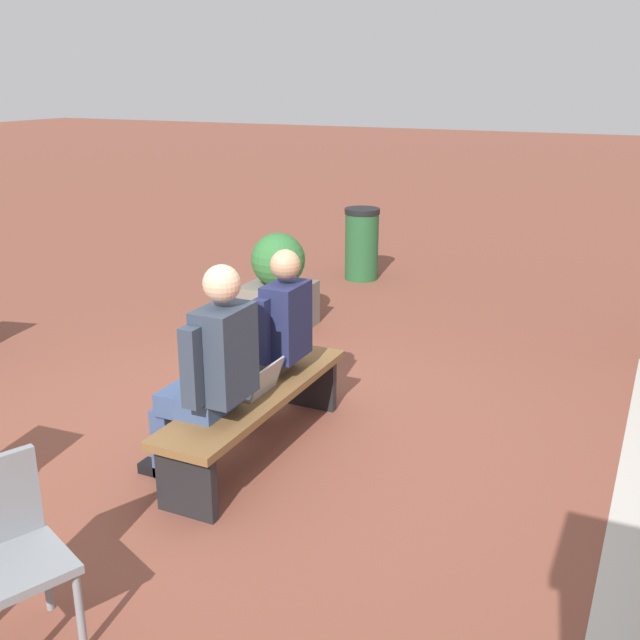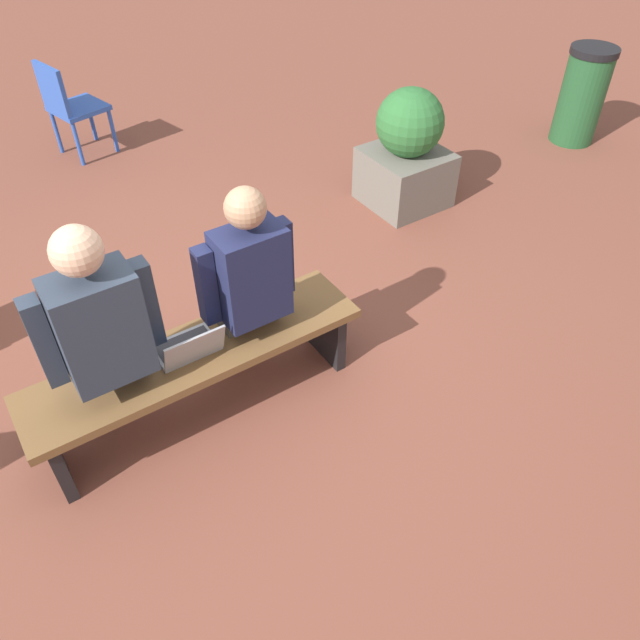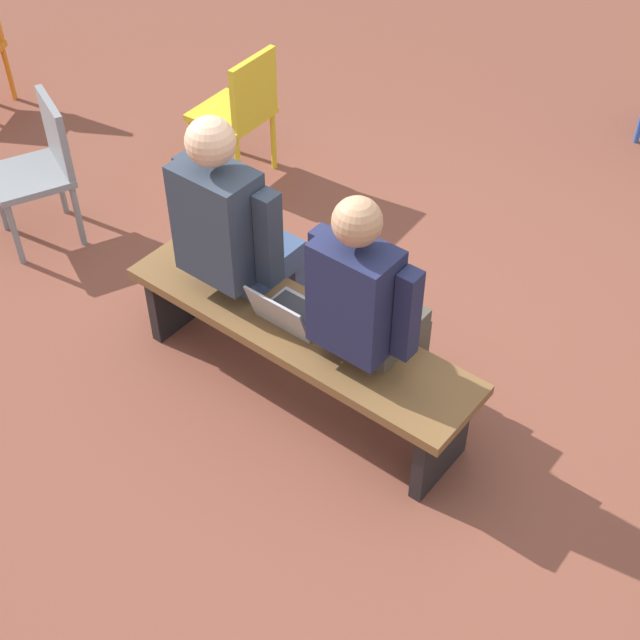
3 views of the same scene
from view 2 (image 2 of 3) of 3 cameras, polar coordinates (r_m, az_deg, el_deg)
The scene contains 8 objects.
ground_plane at distance 3.72m, azimuth -10.68°, elevation -5.77°, with size 60.00×60.00×0.00m, color brown.
bench at distance 3.34m, azimuth -11.12°, elevation -3.90°, with size 1.80×0.44×0.45m.
person_student at distance 3.25m, azimuth -7.01°, elevation 3.39°, with size 0.52×0.65×1.30m.
person_adult at distance 3.07m, azimuth -19.54°, elevation -1.20°, with size 0.56×0.71×1.37m.
laptop at distance 3.22m, azimuth -11.90°, elevation -2.45°, with size 0.32×0.29×0.21m.
plastic_chair_by_pillar at distance 6.17m, azimuth -21.97°, elevation 17.86°, with size 0.51×0.51×0.84m.
planter at distance 5.08m, azimuth 7.96°, elevation 14.94°, with size 0.60×0.60×0.94m.
litter_bin at distance 6.52m, azimuth 22.85°, elevation 18.40°, with size 0.42×0.42×0.86m.
Camera 2 is at (0.80, 2.43, 2.71)m, focal length 35.00 mm.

